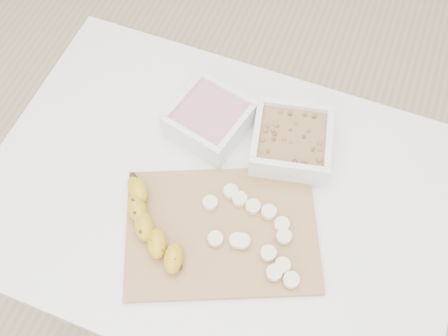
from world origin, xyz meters
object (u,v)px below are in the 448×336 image
(bowl_granola, at_px, (291,142))
(cutting_board, at_px, (222,231))
(table, at_px, (219,210))
(banana, at_px, (153,227))
(bowl_yogurt, at_px, (210,119))

(bowl_granola, distance_m, cutting_board, 0.24)
(table, xyz_separation_m, banana, (-0.09, -0.13, 0.13))
(table, bearing_deg, bowl_yogurt, 118.37)
(cutting_board, relative_size, banana, 1.76)
(bowl_granola, bearing_deg, table, -125.68)
(bowl_granola, bearing_deg, cutting_board, -107.01)
(bowl_yogurt, xyz_separation_m, cutting_board, (0.12, -0.23, -0.03))
(table, bearing_deg, banana, -124.48)
(cutting_board, bearing_deg, banana, -158.41)
(table, distance_m, banana, 0.21)
(bowl_granola, bearing_deg, bowl_yogurt, -178.16)
(bowl_yogurt, height_order, bowl_granola, bowl_granola)
(bowl_yogurt, bearing_deg, bowl_granola, 1.84)
(bowl_yogurt, distance_m, cutting_board, 0.25)
(bowl_granola, relative_size, banana, 0.89)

